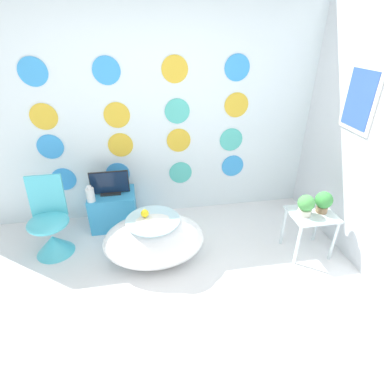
% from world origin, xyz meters
% --- Properties ---
extents(ground_plane, '(12.00, 12.00, 0.00)m').
position_xyz_m(ground_plane, '(0.00, 0.00, 0.00)').
color(ground_plane, white).
extents(wall_back_dotted, '(4.97, 0.05, 2.60)m').
position_xyz_m(wall_back_dotted, '(0.00, 1.87, 1.30)').
color(wall_back_dotted, white).
rests_on(wall_back_dotted, ground_plane).
extents(wall_right, '(0.06, 2.85, 2.60)m').
position_xyz_m(wall_right, '(2.00, 0.93, 1.30)').
color(wall_right, silver).
rests_on(wall_right, ground_plane).
extents(bathtub, '(1.00, 0.64, 0.53)m').
position_xyz_m(bathtub, '(-0.02, 0.88, 0.27)').
color(bathtub, white).
rests_on(bathtub, ground_plane).
extents(rubber_duck, '(0.08, 0.08, 0.09)m').
position_xyz_m(rubber_duck, '(-0.09, 0.92, 0.58)').
color(rubber_duck, yellow).
rests_on(rubber_duck, bathtub).
extents(chair, '(0.41, 0.41, 0.84)m').
position_xyz_m(chair, '(-1.07, 1.22, 0.26)').
color(chair, '#4CC6DB').
rests_on(chair, ground_plane).
extents(tv_cabinet, '(0.53, 0.40, 0.44)m').
position_xyz_m(tv_cabinet, '(-0.47, 1.62, 0.22)').
color(tv_cabinet, '#389ED6').
rests_on(tv_cabinet, ground_plane).
extents(tv, '(0.44, 0.12, 0.28)m').
position_xyz_m(tv, '(-0.47, 1.63, 0.56)').
color(tv, black).
rests_on(tv, tv_cabinet).
extents(vase, '(0.09, 0.09, 0.19)m').
position_xyz_m(vase, '(-0.67, 1.49, 0.52)').
color(vase, white).
rests_on(vase, tv_cabinet).
extents(side_table, '(0.45, 0.38, 0.49)m').
position_xyz_m(side_table, '(1.59, 0.77, 0.40)').
color(side_table, silver).
rests_on(side_table, ground_plane).
extents(potted_plant_left, '(0.16, 0.16, 0.22)m').
position_xyz_m(potted_plant_left, '(1.49, 0.76, 0.60)').
color(potted_plant_left, beige).
rests_on(potted_plant_left, side_table).
extents(potted_plant_right, '(0.17, 0.17, 0.23)m').
position_xyz_m(potted_plant_right, '(1.69, 0.78, 0.61)').
color(potted_plant_right, '#8C6B4C').
rests_on(potted_plant_right, side_table).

